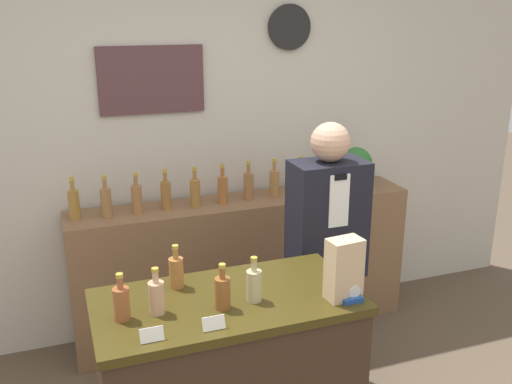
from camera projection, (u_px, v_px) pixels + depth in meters
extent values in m
cube|color=beige|center=(196.00, 137.00, 3.78)|extent=(5.20, 0.06, 2.70)
cube|color=#523236|center=(152.00, 80.00, 3.53)|extent=(0.66, 0.02, 0.42)
cylinder|color=black|center=(289.00, 27.00, 3.73)|extent=(0.29, 0.03, 0.29)
cube|color=brown|center=(244.00, 266.00, 3.91)|extent=(2.29, 0.37, 0.96)
cube|color=#39300F|center=(227.00, 302.00, 2.47)|extent=(1.15, 0.59, 0.04)
cube|color=black|center=(323.00, 331.00, 3.32)|extent=(0.31, 0.24, 0.74)
cube|color=black|center=(327.00, 219.00, 3.11)|extent=(0.40, 0.24, 0.65)
cube|color=white|center=(339.00, 201.00, 2.95)|extent=(0.11, 0.01, 0.28)
cube|color=black|center=(341.00, 177.00, 2.91)|extent=(0.07, 0.01, 0.03)
sphere|color=tan|center=(330.00, 142.00, 2.98)|extent=(0.21, 0.21, 0.21)
cylinder|color=#9E998E|center=(355.00, 183.00, 3.98)|extent=(0.17, 0.17, 0.09)
sphere|color=#2D6B2D|center=(356.00, 163.00, 3.93)|extent=(0.22, 0.22, 0.22)
cube|color=tan|center=(344.00, 269.00, 2.42)|extent=(0.16, 0.11, 0.27)
cube|color=#1E4799|center=(351.00, 299.00, 2.43)|extent=(0.09, 0.06, 0.02)
cylinder|color=silver|center=(354.00, 291.00, 2.43)|extent=(0.06, 0.02, 0.06)
cube|color=white|center=(152.00, 335.00, 2.13)|extent=(0.09, 0.02, 0.06)
cube|color=white|center=(214.00, 323.00, 2.21)|extent=(0.09, 0.02, 0.06)
cylinder|color=#95532E|center=(122.00, 304.00, 2.27)|extent=(0.07, 0.07, 0.14)
cylinder|color=#95532E|center=(120.00, 283.00, 2.24)|extent=(0.03, 0.03, 0.05)
cylinder|color=#B29933|center=(119.00, 276.00, 2.23)|extent=(0.03, 0.03, 0.02)
cylinder|color=tan|center=(157.00, 298.00, 2.32)|extent=(0.07, 0.07, 0.14)
cylinder|color=tan|center=(155.00, 277.00, 2.29)|extent=(0.03, 0.03, 0.05)
cylinder|color=#B29933|center=(155.00, 270.00, 2.28)|extent=(0.03, 0.03, 0.02)
cylinder|color=#A56A36|center=(176.00, 273.00, 2.54)|extent=(0.07, 0.07, 0.14)
cylinder|color=#A56A36|center=(175.00, 254.00, 2.51)|extent=(0.03, 0.03, 0.05)
cylinder|color=#B29933|center=(175.00, 247.00, 2.50)|extent=(0.03, 0.03, 0.02)
cylinder|color=brown|center=(223.00, 293.00, 2.36)|extent=(0.07, 0.07, 0.14)
cylinder|color=brown|center=(222.00, 273.00, 2.33)|extent=(0.03, 0.03, 0.05)
cylinder|color=#B29933|center=(222.00, 266.00, 2.32)|extent=(0.03, 0.03, 0.02)
cylinder|color=tan|center=(254.00, 286.00, 2.42)|extent=(0.07, 0.07, 0.14)
cylinder|color=tan|center=(254.00, 266.00, 2.39)|extent=(0.03, 0.03, 0.05)
cylinder|color=#B29933|center=(254.00, 259.00, 2.38)|extent=(0.03, 0.03, 0.02)
cylinder|color=olive|center=(74.00, 205.00, 3.40)|extent=(0.07, 0.07, 0.18)
cylinder|color=olive|center=(72.00, 186.00, 3.36)|extent=(0.02, 0.02, 0.06)
cylinder|color=#B29933|center=(71.00, 179.00, 3.35)|extent=(0.03, 0.03, 0.02)
cylinder|color=#9A6D3F|center=(106.00, 203.00, 3.43)|extent=(0.07, 0.07, 0.18)
cylinder|color=#9A6D3F|center=(104.00, 184.00, 3.40)|extent=(0.02, 0.02, 0.06)
cylinder|color=#B29933|center=(104.00, 177.00, 3.38)|extent=(0.03, 0.03, 0.02)
cylinder|color=#9E6A3D|center=(137.00, 200.00, 3.49)|extent=(0.07, 0.07, 0.18)
cylinder|color=#9E6A3D|center=(136.00, 181.00, 3.46)|extent=(0.02, 0.02, 0.06)
cylinder|color=#B29933|center=(135.00, 174.00, 3.44)|extent=(0.03, 0.03, 0.02)
cylinder|color=olive|center=(166.00, 195.00, 3.57)|extent=(0.07, 0.07, 0.18)
cylinder|color=olive|center=(165.00, 177.00, 3.53)|extent=(0.02, 0.02, 0.06)
cylinder|color=#B29933|center=(165.00, 171.00, 3.52)|extent=(0.03, 0.03, 0.02)
cylinder|color=#9F6F34|center=(195.00, 193.00, 3.62)|extent=(0.07, 0.07, 0.18)
cylinder|color=#9F6F34|center=(195.00, 175.00, 3.58)|extent=(0.02, 0.02, 0.06)
cylinder|color=#B29933|center=(194.00, 169.00, 3.57)|extent=(0.03, 0.03, 0.02)
cylinder|color=#A36331|center=(223.00, 190.00, 3.68)|extent=(0.07, 0.07, 0.18)
cylinder|color=#A36331|center=(222.00, 172.00, 3.64)|extent=(0.02, 0.02, 0.06)
cylinder|color=#B29933|center=(222.00, 166.00, 3.63)|extent=(0.03, 0.03, 0.02)
cylinder|color=#9C683B|center=(249.00, 186.00, 3.76)|extent=(0.07, 0.07, 0.18)
cylinder|color=#9C683B|center=(249.00, 169.00, 3.72)|extent=(0.02, 0.02, 0.06)
cylinder|color=#B29933|center=(249.00, 163.00, 3.71)|extent=(0.03, 0.03, 0.02)
cylinder|color=#A4723F|center=(274.00, 183.00, 3.82)|extent=(0.07, 0.07, 0.18)
cylinder|color=#A4723F|center=(274.00, 166.00, 3.78)|extent=(0.02, 0.02, 0.06)
cylinder|color=#B29933|center=(275.00, 160.00, 3.77)|extent=(0.03, 0.03, 0.02)
cylinder|color=olive|center=(300.00, 181.00, 3.88)|extent=(0.07, 0.07, 0.18)
cylinder|color=olive|center=(300.00, 164.00, 3.84)|extent=(0.02, 0.02, 0.06)
cylinder|color=#B29933|center=(300.00, 158.00, 3.83)|extent=(0.03, 0.03, 0.02)
cylinder|color=#A0653C|center=(324.00, 178.00, 3.93)|extent=(0.07, 0.07, 0.18)
cylinder|color=#A0653C|center=(325.00, 161.00, 3.90)|extent=(0.02, 0.02, 0.06)
cylinder|color=#B29933|center=(325.00, 156.00, 3.88)|extent=(0.03, 0.03, 0.02)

